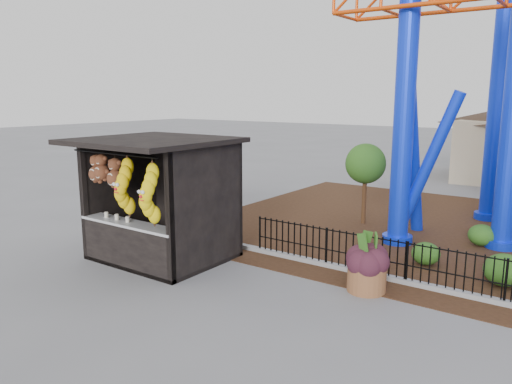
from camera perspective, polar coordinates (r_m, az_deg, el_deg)
The scene contains 8 objects.
ground at distance 10.62m, azimuth -3.71°, elevation -12.08°, with size 120.00×120.00×0.00m, color slate.
mulch_bed at distance 16.23m, azimuth 26.61°, elevation -5.03°, with size 18.00×12.00×0.02m, color #331E11.
curb at distance 11.52m, azimuth 22.48°, elevation -10.73°, with size 18.00×0.18×0.12m, color gray.
prize_booth at distance 12.78m, azimuth -11.55°, elevation -1.16°, with size 3.50×3.40×3.12m.
picket_fence at distance 11.23m, azimuth 27.16°, elevation -9.28°, with size 12.20×0.06×1.00m, color black, non-canonical shape.
terracotta_planter at distance 11.14m, azimuth 12.54°, elevation -9.60°, with size 0.83×0.83×0.58m, color brown.
planter_foliage at distance 10.94m, azimuth 12.67°, elevation -6.61°, with size 0.70×0.70×0.64m, color #33141F.
potted_plant at distance 11.70m, azimuth 12.38°, elevation -7.89°, with size 0.76×0.66×0.84m, color #265017.
Camera 1 is at (6.23, -7.53, 4.15)m, focal length 35.00 mm.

